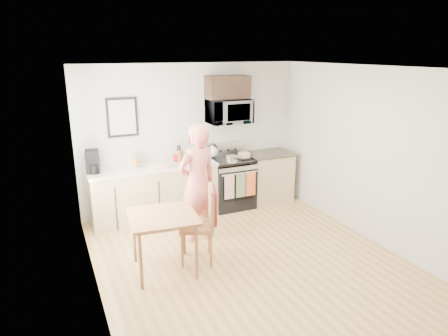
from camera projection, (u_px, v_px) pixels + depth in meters
name	position (u px, v px, depth m)	size (l,w,h in m)	color
floor	(251.00, 262.00, 5.50)	(4.60, 4.60, 0.00)	#A57E40
back_wall	(192.00, 138.00, 7.14)	(4.00, 0.04, 2.60)	beige
front_wall	(393.00, 250.00, 3.12)	(4.00, 0.04, 2.60)	beige
left_wall	(91.00, 194.00, 4.34)	(0.04, 4.60, 2.60)	beige
right_wall	(371.00, 156.00, 5.92)	(0.04, 4.60, 2.60)	beige
ceiling	(255.00, 68.00, 4.76)	(4.00, 4.60, 0.04)	white
window	(84.00, 155.00, 4.98)	(0.06, 1.40, 1.50)	white
cabinet_left	(155.00, 194.00, 6.80)	(2.10, 0.60, 0.90)	tan
countertop_left	(153.00, 167.00, 6.67)	(2.14, 0.64, 0.04)	beige
cabinet_right	(268.00, 177.00, 7.68)	(0.84, 0.60, 0.90)	tan
countertop_right	(269.00, 154.00, 7.55)	(0.88, 0.64, 0.04)	black
range	(231.00, 184.00, 7.35)	(0.76, 0.70, 1.16)	black
microwave	(229.00, 111.00, 7.06)	(0.76, 0.51, 0.42)	#BBBBC0
upper_cabinet	(228.00, 87.00, 6.98)	(0.76, 0.35, 0.40)	black
wall_art	(122.00, 117.00, 6.51)	(0.50, 0.04, 0.65)	black
wall_trivet	(194.00, 137.00, 7.14)	(0.20, 0.02, 0.20)	#B30F13
person	(198.00, 183.00, 5.95)	(0.66, 0.43, 1.80)	#C73E36
dining_table	(163.00, 222.00, 5.10)	(0.84, 0.84, 0.79)	brown
chair	(207.00, 214.00, 5.36)	(0.61, 0.57, 1.07)	brown
knife_block	(179.00, 156.00, 6.94)	(0.09, 0.12, 0.20)	brown
utensil_crock	(176.00, 154.00, 6.93)	(0.11, 0.11, 0.32)	#B30F13
fruit_bowl	(135.00, 163.00, 6.67)	(0.26, 0.26, 0.11)	white
milk_carton	(132.00, 161.00, 6.53)	(0.09, 0.09, 0.25)	tan
coffee_maker	(93.00, 162.00, 6.28)	(0.24, 0.32, 0.36)	black
bread_bag	(159.00, 165.00, 6.52)	(0.28, 0.13, 0.10)	tan
cake	(244.00, 155.00, 7.23)	(0.27, 0.27, 0.09)	black
kettle	(212.00, 151.00, 7.25)	(0.21, 0.21, 0.26)	white
pot	(232.00, 159.00, 6.96)	(0.21, 0.37, 0.11)	#BBBBC0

